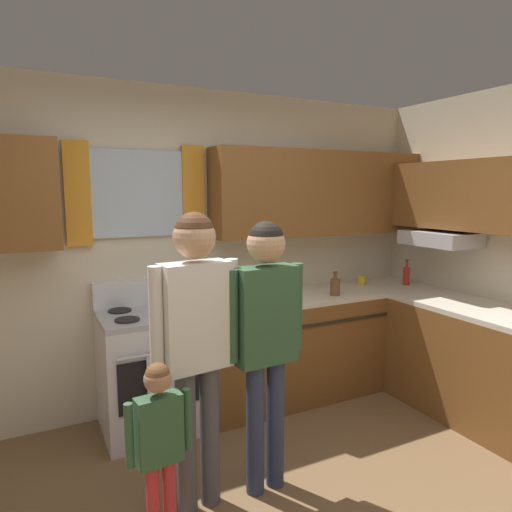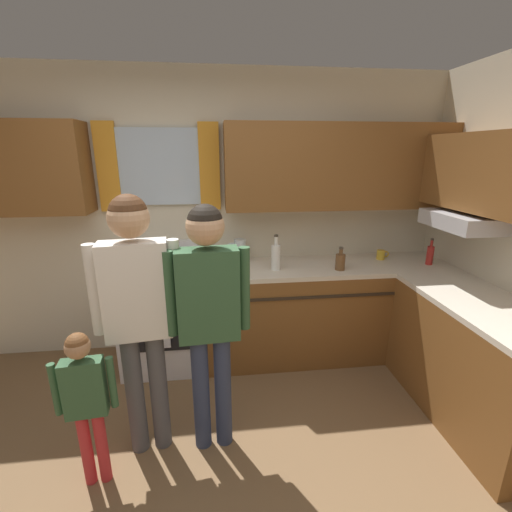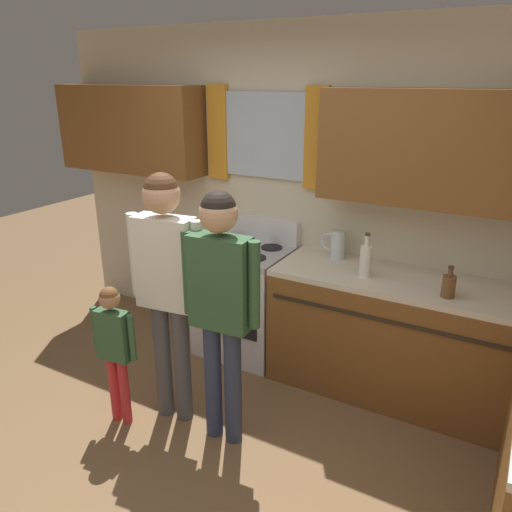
# 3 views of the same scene
# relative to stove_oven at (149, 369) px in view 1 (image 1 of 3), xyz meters

# --- Properties ---
(back_wall_unit) EXTENTS (4.60, 0.42, 2.60)m
(back_wall_unit) POSITION_rel_stove_oven_xyz_m (0.37, 0.27, 1.03)
(back_wall_unit) COLOR beige
(back_wall_unit) RESTS_ON ground
(kitchen_counter_run) EXTENTS (2.27, 1.95, 0.90)m
(kitchen_counter_run) POSITION_rel_stove_oven_xyz_m (1.81, -0.37, -0.02)
(kitchen_counter_run) COLOR brown
(kitchen_counter_run) RESTS_ON ground
(stove_oven) EXTENTS (0.70, 0.67, 1.10)m
(stove_oven) POSITION_rel_stove_oven_xyz_m (0.00, 0.00, 0.00)
(stove_oven) COLOR silver
(stove_oven) RESTS_ON ground
(bottle_sauce_red) EXTENTS (0.06, 0.06, 0.25)m
(bottle_sauce_red) POSITION_rel_stove_oven_xyz_m (2.44, -0.11, 0.53)
(bottle_sauce_red) COLOR red
(bottle_sauce_red) RESTS_ON kitchen_counter_run
(bottle_milk_white) EXTENTS (0.08, 0.08, 0.31)m
(bottle_milk_white) POSITION_rel_stove_oven_xyz_m (1.01, -0.08, 0.55)
(bottle_milk_white) COLOR white
(bottle_milk_white) RESTS_ON kitchen_counter_run
(bottle_squat_brown) EXTENTS (0.08, 0.08, 0.21)m
(bottle_squat_brown) POSITION_rel_stove_oven_xyz_m (1.57, -0.16, 0.51)
(bottle_squat_brown) COLOR brown
(bottle_squat_brown) RESTS_ON kitchen_counter_run
(mug_mustard_yellow) EXTENTS (0.12, 0.08, 0.09)m
(mug_mustard_yellow) POSITION_rel_stove_oven_xyz_m (2.07, 0.10, 0.48)
(mug_mustard_yellow) COLOR gold
(mug_mustard_yellow) RESTS_ON kitchen_counter_run
(water_pitcher) EXTENTS (0.19, 0.11, 0.22)m
(water_pitcher) POSITION_rel_stove_oven_xyz_m (0.71, 0.17, 0.54)
(water_pitcher) COLOR silver
(water_pitcher) RESTS_ON kitchen_counter_run
(adult_holding_child) EXTENTS (0.52, 0.23, 1.68)m
(adult_holding_child) POSITION_rel_stove_oven_xyz_m (0.03, -1.00, 0.59)
(adult_holding_child) COLOR #4C4C51
(adult_holding_child) RESTS_ON ground
(adult_in_plaid) EXTENTS (0.50, 0.22, 1.62)m
(adult_in_plaid) POSITION_rel_stove_oven_xyz_m (0.44, -1.02, 0.55)
(adult_in_plaid) COLOR #2D3856
(adult_in_plaid) RESTS_ON ground
(small_child) EXTENTS (0.33, 0.13, 0.99)m
(small_child) POSITION_rel_stove_oven_xyz_m (-0.25, -1.23, 0.15)
(small_child) COLOR red
(small_child) RESTS_ON ground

